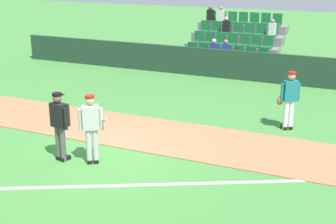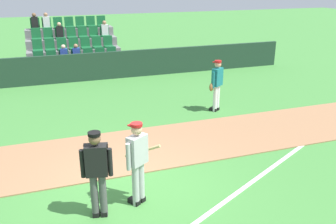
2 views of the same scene
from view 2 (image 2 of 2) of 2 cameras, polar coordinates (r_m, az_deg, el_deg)
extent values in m
plane|color=#42843A|center=(8.21, -6.02, -11.72)|extent=(80.00, 80.00, 0.00)
cube|color=#9E704C|center=(9.76, -8.53, -6.23)|extent=(28.00, 2.62, 0.03)
cube|color=white|center=(8.86, 14.28, -9.63)|extent=(10.68, 5.64, 0.01)
cube|color=#1E3828|center=(16.57, -13.66, 6.75)|extent=(20.00, 0.16, 1.23)
cube|color=slate|center=(18.91, -14.31, 6.88)|extent=(4.45, 3.80, 0.30)
cube|color=slate|center=(17.59, -13.99, 7.11)|extent=(4.35, 0.85, 0.40)
cube|color=#196033|center=(17.38, -19.47, 7.24)|extent=(0.44, 0.40, 0.08)
cube|color=#196033|center=(17.55, -19.58, 8.18)|extent=(0.44, 0.08, 0.50)
cube|color=#196033|center=(17.38, -17.66, 7.45)|extent=(0.44, 0.40, 0.08)
cube|color=#196033|center=(17.55, -17.77, 8.39)|extent=(0.44, 0.08, 0.50)
cube|color=#196033|center=(17.40, -15.84, 7.65)|extent=(0.44, 0.40, 0.08)
cube|color=#196033|center=(17.57, -15.97, 8.58)|extent=(0.44, 0.08, 0.50)
cube|color=#263F99|center=(17.39, -15.95, 8.64)|extent=(0.32, 0.22, 0.52)
sphere|color=beige|center=(17.33, -16.06, 9.77)|extent=(0.20, 0.20, 0.20)
cube|color=#196033|center=(17.44, -14.03, 7.84)|extent=(0.44, 0.40, 0.08)
cube|color=#196033|center=(17.61, -14.17, 8.77)|extent=(0.44, 0.08, 0.50)
cube|color=#263F99|center=(17.43, -14.13, 8.83)|extent=(0.32, 0.22, 0.52)
sphere|color=#9E7051|center=(17.37, -14.23, 9.96)|extent=(0.20, 0.20, 0.20)
cube|color=#196033|center=(17.50, -12.23, 8.02)|extent=(0.44, 0.40, 0.08)
cube|color=#196033|center=(17.66, -12.38, 8.95)|extent=(0.44, 0.08, 0.50)
cube|color=#196033|center=(17.57, -10.43, 8.19)|extent=(0.44, 0.40, 0.08)
cube|color=#196033|center=(17.73, -10.60, 9.12)|extent=(0.44, 0.08, 0.50)
cube|color=#196033|center=(17.66, -8.66, 8.36)|extent=(0.44, 0.40, 0.08)
cube|color=#196033|center=(17.82, -8.84, 9.28)|extent=(0.44, 0.08, 0.50)
cube|color=slate|center=(18.34, -14.38, 8.88)|extent=(4.35, 0.85, 0.40)
cube|color=#196033|center=(18.14, -19.66, 9.02)|extent=(0.44, 0.40, 0.08)
cube|color=#196033|center=(18.31, -19.76, 9.91)|extent=(0.44, 0.08, 0.50)
cube|color=#196033|center=(18.14, -17.91, 9.22)|extent=(0.44, 0.40, 0.08)
cube|color=#196033|center=(18.32, -18.02, 10.10)|extent=(0.44, 0.08, 0.50)
cube|color=#196033|center=(18.16, -16.16, 9.41)|extent=(0.44, 0.40, 0.08)
cube|color=#196033|center=(18.33, -16.29, 10.29)|extent=(0.44, 0.08, 0.50)
cube|color=#196033|center=(18.20, -14.42, 9.59)|extent=(0.44, 0.40, 0.08)
cube|color=#196033|center=(18.37, -14.55, 10.47)|extent=(0.44, 0.08, 0.50)
cube|color=#196033|center=(18.25, -12.68, 9.76)|extent=(0.44, 0.40, 0.08)
cube|color=#196033|center=(18.42, -12.83, 10.64)|extent=(0.44, 0.08, 0.50)
cube|color=#196033|center=(18.32, -10.95, 9.92)|extent=(0.44, 0.40, 0.08)
cube|color=#196033|center=(18.49, -11.11, 10.80)|extent=(0.44, 0.08, 0.50)
cube|color=#196033|center=(18.40, -9.24, 10.08)|extent=(0.44, 0.40, 0.08)
cube|color=#196033|center=(18.58, -9.41, 10.94)|extent=(0.44, 0.08, 0.50)
cube|color=slate|center=(19.11, -14.74, 10.51)|extent=(4.35, 0.85, 0.40)
cube|color=#196033|center=(18.91, -19.83, 10.66)|extent=(0.44, 0.40, 0.08)
cube|color=#196033|center=(19.09, -19.93, 11.49)|extent=(0.44, 0.08, 0.50)
cube|color=#196033|center=(18.91, -18.15, 10.85)|extent=(0.44, 0.40, 0.08)
cube|color=#196033|center=(19.10, -18.25, 11.68)|extent=(0.44, 0.08, 0.50)
cube|color=#196033|center=(18.93, -16.46, 11.03)|extent=(0.44, 0.40, 0.08)
cube|color=#196033|center=(19.12, -16.58, 11.86)|extent=(0.44, 0.08, 0.50)
cube|color=black|center=(18.94, -16.56, 11.95)|extent=(0.32, 0.22, 0.52)
sphere|color=tan|center=(18.90, -16.67, 12.99)|extent=(0.20, 0.20, 0.20)
cube|color=#196033|center=(18.97, -14.78, 11.20)|extent=(0.44, 0.40, 0.08)
cube|color=#196033|center=(19.15, -14.91, 12.03)|extent=(0.44, 0.08, 0.50)
cube|color=#196033|center=(19.02, -13.10, 11.37)|extent=(0.44, 0.40, 0.08)
cube|color=#196033|center=(19.20, -13.24, 12.19)|extent=(0.44, 0.08, 0.50)
cube|color=#196033|center=(19.09, -11.43, 11.52)|extent=(0.44, 0.40, 0.08)
cube|color=#196033|center=(19.27, -11.58, 12.34)|extent=(0.44, 0.08, 0.50)
cube|color=#196033|center=(19.17, -9.78, 11.66)|extent=(0.44, 0.40, 0.08)
cube|color=#196033|center=(19.35, -9.94, 12.48)|extent=(0.44, 0.08, 0.50)
cube|color=silver|center=(19.17, -9.86, 12.56)|extent=(0.32, 0.22, 0.52)
sphere|color=#9E7051|center=(19.13, -9.92, 13.60)|extent=(0.20, 0.20, 0.20)
cube|color=slate|center=(19.89, -15.07, 12.01)|extent=(4.35, 0.85, 0.40)
cube|color=#196033|center=(19.70, -19.99, 12.16)|extent=(0.44, 0.40, 0.08)
cube|color=#196033|center=(19.89, -20.08, 12.95)|extent=(0.44, 0.08, 0.50)
cube|color=black|center=(19.72, -20.10, 13.04)|extent=(0.32, 0.22, 0.52)
sphere|color=brown|center=(19.68, -20.22, 14.05)|extent=(0.20, 0.20, 0.20)
cube|color=#196033|center=(19.70, -18.36, 12.35)|extent=(0.44, 0.40, 0.08)
cube|color=#196033|center=(19.89, -18.47, 13.13)|extent=(0.44, 0.08, 0.50)
cube|color=silver|center=(19.72, -18.47, 13.23)|extent=(0.32, 0.22, 0.52)
sphere|color=#9E7051|center=(19.69, -18.58, 14.23)|extent=(0.20, 0.20, 0.20)
cube|color=#196033|center=(19.72, -16.74, 12.52)|extent=(0.44, 0.40, 0.08)
cube|color=#196033|center=(19.91, -16.85, 13.31)|extent=(0.44, 0.08, 0.50)
cube|color=#196033|center=(19.75, -15.11, 12.69)|extent=(0.44, 0.40, 0.08)
cube|color=#196033|center=(19.94, -15.24, 13.47)|extent=(0.44, 0.08, 0.50)
cube|color=#196033|center=(19.80, -13.49, 12.84)|extent=(0.44, 0.40, 0.08)
cube|color=#196033|center=(19.99, -13.63, 13.62)|extent=(0.44, 0.08, 0.50)
cube|color=#196033|center=(19.87, -11.88, 12.99)|extent=(0.44, 0.40, 0.08)
cube|color=#196033|center=(20.06, -12.02, 13.76)|extent=(0.44, 0.08, 0.50)
cube|color=#196033|center=(19.95, -10.28, 13.12)|extent=(0.44, 0.40, 0.08)
cube|color=#196033|center=(20.13, -10.43, 13.89)|extent=(0.44, 0.08, 0.50)
cylinder|color=#B2B2B2|center=(7.43, -5.08, -11.34)|extent=(0.14, 0.14, 0.90)
cylinder|color=#B2B2B2|center=(7.52, -4.23, -10.85)|extent=(0.14, 0.14, 0.90)
cube|color=black|center=(7.68, -5.32, -13.73)|extent=(0.24, 0.28, 0.10)
cube|color=black|center=(7.77, -4.49, -13.23)|extent=(0.24, 0.28, 0.10)
cube|color=#B2B2B2|center=(7.11, -4.83, -5.93)|extent=(0.46, 0.40, 0.60)
cylinder|color=#B2B2B2|center=(6.98, -6.22, -6.99)|extent=(0.09, 0.09, 0.55)
cylinder|color=#B2B2B2|center=(7.30, -3.47, -5.61)|extent=(0.09, 0.09, 0.55)
sphere|color=tan|center=(6.93, -4.93, -2.74)|extent=(0.22, 0.22, 0.22)
cylinder|color=#B21919|center=(6.90, -4.96, -1.97)|extent=(0.23, 0.23, 0.06)
cube|color=#B21919|center=(6.97, -5.55, -2.01)|extent=(0.22, 0.20, 0.02)
cylinder|color=tan|center=(7.40, -4.04, -6.09)|extent=(0.65, 0.56, 0.41)
cylinder|color=#4C4C4C|center=(7.21, -11.40, -12.74)|extent=(0.14, 0.14, 0.90)
cylinder|color=#4C4C4C|center=(7.20, -10.10, -12.71)|extent=(0.14, 0.14, 0.90)
cube|color=black|center=(7.48, -11.15, -15.07)|extent=(0.17, 0.28, 0.10)
cube|color=black|center=(7.47, -9.89, -15.04)|extent=(0.17, 0.28, 0.10)
cube|color=black|center=(6.83, -11.17, -7.44)|extent=(0.44, 0.30, 0.60)
cylinder|color=black|center=(6.88, -13.23, -7.87)|extent=(0.09, 0.09, 0.55)
cylinder|color=black|center=(6.84, -9.03, -7.74)|extent=(0.09, 0.09, 0.55)
sphere|color=brown|center=(6.64, -11.41, -4.15)|extent=(0.22, 0.22, 0.22)
cylinder|color=black|center=(6.60, -11.47, -3.36)|extent=(0.23, 0.23, 0.06)
cube|color=black|center=(6.71, -11.40, -3.26)|extent=(0.20, 0.16, 0.02)
cube|color=black|center=(6.95, -11.10, -6.94)|extent=(0.45, 0.17, 0.56)
cylinder|color=white|center=(12.52, 7.37, 2.06)|extent=(0.14, 0.14, 0.90)
cylinder|color=white|center=(12.66, 7.74, 2.23)|extent=(0.14, 0.14, 0.90)
cube|color=black|center=(12.68, 7.06, 0.39)|extent=(0.24, 0.28, 0.10)
cube|color=black|center=(12.81, 7.43, 0.59)|extent=(0.24, 0.28, 0.10)
cube|color=#197075|center=(12.38, 7.72, 5.45)|extent=(0.46, 0.40, 0.60)
cylinder|color=#197075|center=(12.18, 7.10, 4.99)|extent=(0.09, 0.09, 0.55)
cylinder|color=#197075|center=(12.60, 8.29, 5.45)|extent=(0.09, 0.09, 0.55)
sphere|color=tan|center=(12.28, 7.81, 7.38)|extent=(0.22, 0.22, 0.22)
cylinder|color=#B21919|center=(12.26, 7.83, 7.84)|extent=(0.23, 0.23, 0.06)
cube|color=#B21919|center=(12.31, 7.42, 7.77)|extent=(0.22, 0.20, 0.02)
ellipsoid|color=brown|center=(12.26, 6.80, 3.88)|extent=(0.23, 0.21, 0.28)
camera|label=1|loc=(8.07, 91.58, 2.65)|focal=49.90mm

